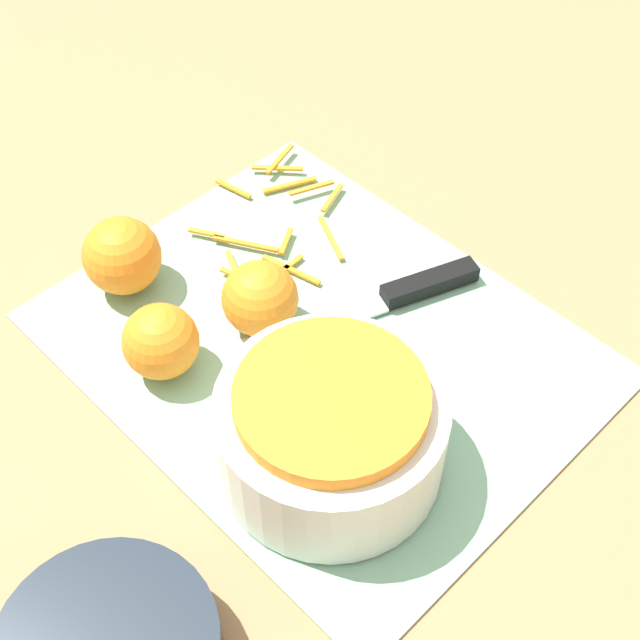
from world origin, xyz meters
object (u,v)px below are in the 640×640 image
(bowl_speckled, at_px, (331,429))
(orange_back, at_px, (260,299))
(orange_left, at_px, (161,341))
(orange_right, at_px, (122,256))
(knife, at_px, (402,293))

(bowl_speckled, bearing_deg, orange_back, -21.86)
(orange_left, bearing_deg, orange_right, -19.49)
(orange_right, bearing_deg, knife, -138.94)
(orange_back, bearing_deg, bowl_speckled, 158.14)
(bowl_speckled, relative_size, knife, 0.76)
(bowl_speckled, relative_size, orange_right, 2.45)
(orange_right, bearing_deg, orange_back, -156.32)
(orange_left, relative_size, orange_back, 0.96)
(orange_back, bearing_deg, orange_right, 23.68)
(bowl_speckled, xyz_separation_m, orange_left, (0.17, 0.03, -0.01))
(bowl_speckled, bearing_deg, knife, -65.64)
(knife, distance_m, orange_back, 0.14)
(orange_left, relative_size, orange_right, 0.91)
(orange_left, height_order, orange_back, orange_back)
(orange_left, bearing_deg, knife, -113.97)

